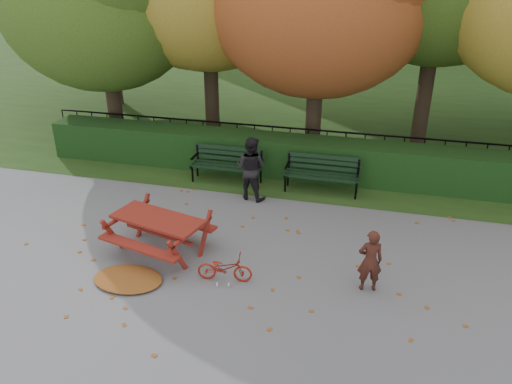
% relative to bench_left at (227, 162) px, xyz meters
% --- Properties ---
extents(ground, '(90.00, 90.00, 0.00)m').
position_rel_bench_left_xyz_m(ground, '(1.30, -3.70, -0.52)').
color(ground, slate).
rests_on(ground, ground).
extents(grass_strip, '(90.00, 90.00, 0.00)m').
position_rel_bench_left_xyz_m(grass_strip, '(1.30, 10.30, -0.51)').
color(grass_strip, '#213A14').
rests_on(grass_strip, ground).
extents(hedge, '(13.00, 0.90, 1.00)m').
position_rel_bench_left_xyz_m(hedge, '(1.30, 0.80, -0.02)').
color(hedge, black).
rests_on(hedge, ground).
extents(iron_fence, '(14.00, 0.04, 1.02)m').
position_rel_bench_left_xyz_m(iron_fence, '(1.30, 1.60, 0.02)').
color(iron_fence, black).
rests_on(iron_fence, ground).
extents(bench_left, '(1.80, 0.57, 0.88)m').
position_rel_bench_left_xyz_m(bench_left, '(0.00, 0.00, 0.00)').
color(bench_left, black).
rests_on(bench_left, ground).
extents(bench_right, '(1.80, 0.57, 0.88)m').
position_rel_bench_left_xyz_m(bench_right, '(2.40, 0.00, 0.00)').
color(bench_right, black).
rests_on(bench_right, ground).
extents(picnic_table, '(2.07, 1.82, 0.86)m').
position_rel_bench_left_xyz_m(picnic_table, '(-0.30, -3.53, 0.07)').
color(picnic_table, maroon).
rests_on(picnic_table, ground).
extents(leaf_pile, '(1.53, 1.33, 0.09)m').
position_rel_bench_left_xyz_m(leaf_pile, '(-0.47, -4.56, -0.48)').
color(leaf_pile, brown).
rests_on(leaf_pile, ground).
extents(leaf_scatter, '(9.00, 5.70, 0.01)m').
position_rel_bench_left_xyz_m(leaf_scatter, '(1.30, -3.40, -0.51)').
color(leaf_scatter, brown).
rests_on(leaf_scatter, ground).
extents(child, '(0.48, 0.37, 1.17)m').
position_rel_bench_left_xyz_m(child, '(3.69, -3.75, 0.07)').
color(child, '#411C14').
rests_on(child, ground).
extents(adult, '(0.85, 0.72, 1.53)m').
position_rel_bench_left_xyz_m(adult, '(0.82, -0.80, 0.24)').
color(adult, black).
rests_on(adult, ground).
extents(bicycle, '(1.02, 0.47, 0.52)m').
position_rel_bench_left_xyz_m(bicycle, '(1.21, -4.12, -0.26)').
color(bicycle, '#9C1D0E').
rests_on(bicycle, ground).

